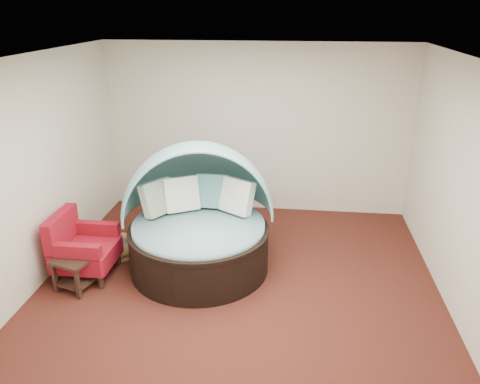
# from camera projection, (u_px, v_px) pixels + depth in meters

# --- Properties ---
(floor) EXTENTS (5.00, 5.00, 0.00)m
(floor) POSITION_uv_depth(u_px,v_px,m) (238.00, 286.00, 5.93)
(floor) COLOR #4E1E16
(floor) RESTS_ON ground
(wall_back) EXTENTS (5.00, 0.00, 5.00)m
(wall_back) POSITION_uv_depth(u_px,v_px,m) (257.00, 130.00, 7.71)
(wall_back) COLOR beige
(wall_back) RESTS_ON floor
(wall_front) EXTENTS (5.00, 0.00, 5.00)m
(wall_front) POSITION_uv_depth(u_px,v_px,m) (192.00, 315.00, 3.10)
(wall_front) COLOR beige
(wall_front) RESTS_ON floor
(wall_left) EXTENTS (0.00, 5.00, 5.00)m
(wall_left) POSITION_uv_depth(u_px,v_px,m) (35.00, 174.00, 5.68)
(wall_left) COLOR beige
(wall_left) RESTS_ON floor
(wall_right) EXTENTS (0.00, 5.00, 5.00)m
(wall_right) POSITION_uv_depth(u_px,v_px,m) (464.00, 193.00, 5.13)
(wall_right) COLOR beige
(wall_right) RESTS_ON floor
(ceiling) EXTENTS (5.00, 5.00, 0.00)m
(ceiling) POSITION_uv_depth(u_px,v_px,m) (238.00, 58.00, 4.89)
(ceiling) COLOR white
(ceiling) RESTS_ON wall_back
(canopy_daybed) EXTENTS (2.27, 2.22, 1.70)m
(canopy_daybed) POSITION_uv_depth(u_px,v_px,m) (198.00, 212.00, 6.14)
(canopy_daybed) COLOR black
(canopy_daybed) RESTS_ON floor
(pet_basket) EXTENTS (0.76, 0.76, 0.21)m
(pet_basket) POSITION_uv_depth(u_px,v_px,m) (118.00, 247.00, 6.66)
(pet_basket) COLOR olive
(pet_basket) RESTS_ON floor
(red_armchair) EXTENTS (0.74, 0.75, 0.87)m
(red_armchair) POSITION_uv_depth(u_px,v_px,m) (81.00, 247.00, 6.05)
(red_armchair) COLOR black
(red_armchair) RESTS_ON floor
(side_table) EXTENTS (0.56, 0.56, 0.43)m
(side_table) POSITION_uv_depth(u_px,v_px,m) (76.00, 268.00, 5.79)
(side_table) COLOR black
(side_table) RESTS_ON floor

